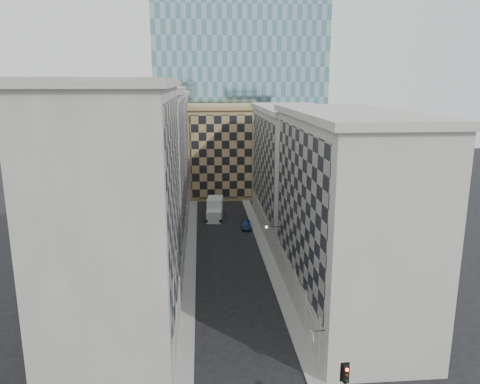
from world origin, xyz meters
TOP-DOWN VIEW (x-y plane):
  - sidewalk_west at (-5.25, 30.00)m, footprint 1.50×100.00m
  - sidewalk_east at (5.25, 30.00)m, footprint 1.50×100.00m
  - bldg_left_a at (-10.88, 11.00)m, footprint 10.80×22.80m
  - bldg_left_b at (-10.88, 33.00)m, footprint 10.80×22.80m
  - bldg_left_c at (-10.88, 55.00)m, footprint 10.80×22.80m
  - bldg_right_a at (10.88, 15.00)m, footprint 10.80×26.80m
  - bldg_right_b at (10.89, 42.00)m, footprint 10.80×28.80m
  - tan_block at (2.00, 67.90)m, footprint 16.80×14.80m
  - church_tower at (0.00, 82.00)m, footprint 7.20×7.20m
  - flagpoles_left at (-5.90, 6.00)m, footprint 0.10×6.33m
  - bracket_lamp at (4.38, 24.00)m, footprint 1.98×0.36m
  - traffic_light at (5.79, -2.93)m, footprint 0.63×0.54m
  - box_truck at (-1.33, 49.18)m, footprint 3.26×6.67m
  - dark_car at (3.50, 42.84)m, footprint 1.51×3.86m
  - shop_sign at (4.96, 3.00)m, footprint 1.21×0.72m

SIDE VIEW (x-z plane):
  - sidewalk_west at x=-5.25m, z-range 0.00..0.15m
  - sidewalk_east at x=5.25m, z-range 0.00..0.15m
  - dark_car at x=3.50m, z-range 0.00..1.25m
  - box_truck at x=-1.33m, z-range -0.23..3.30m
  - traffic_light at x=5.79m, z-range 1.23..6.21m
  - shop_sign at x=4.96m, z-range 3.43..4.24m
  - bracket_lamp at x=4.38m, z-range 6.02..6.38m
  - flagpoles_left at x=-5.90m, z-range 6.83..9.17m
  - tan_block at x=2.00m, z-range 0.04..18.84m
  - bldg_right_b at x=10.89m, z-range 0.00..19.70m
  - bldg_right_a at x=10.88m, z-range -0.03..20.67m
  - bldg_left_c at x=-10.88m, z-range -0.02..21.68m
  - bldg_left_b at x=-10.88m, z-range -0.03..22.67m
  - bldg_left_a at x=-10.88m, z-range -0.03..23.67m
  - church_tower at x=0.00m, z-range 1.20..52.70m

